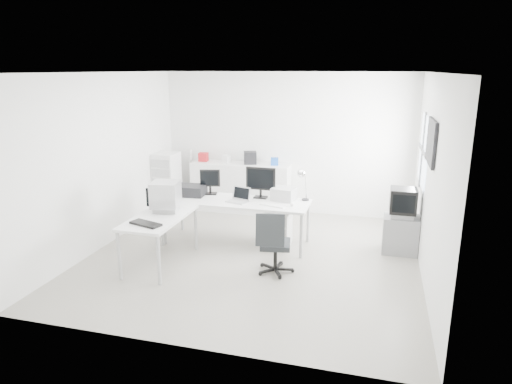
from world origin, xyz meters
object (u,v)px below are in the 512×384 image
(lcd_monitor_small, at_px, (210,182))
(tv_cabinet, at_px, (400,235))
(side_desk, at_px, (160,240))
(laser_printer, at_px, (284,194))
(laptop, at_px, (237,196))
(crt_tv, at_px, (403,203))
(inkjet_printer, at_px, (191,190))
(sideboard, at_px, (241,187))
(crt_monitor, at_px, (166,198))
(lcd_monitor_large, at_px, (261,183))
(drawer_pedestal, at_px, (278,229))
(filing_cabinet, at_px, (167,183))
(office_chair, at_px, (276,241))
(main_desk, at_px, (237,222))

(lcd_monitor_small, relative_size, tv_cabinet, 0.73)
(side_desk, relative_size, laser_printer, 3.86)
(lcd_monitor_small, bearing_deg, laptop, -43.79)
(side_desk, distance_m, crt_tv, 3.78)
(inkjet_printer, relative_size, sideboard, 0.24)
(crt_tv, relative_size, sideboard, 0.25)
(lcd_monitor_small, distance_m, laser_printer, 1.31)
(crt_monitor, xyz_separation_m, sideboard, (0.40, 2.59, -0.45))
(crt_monitor, distance_m, sideboard, 2.66)
(side_desk, height_order, crt_tv, crt_tv)
(crt_tv, bearing_deg, sideboard, 155.06)
(lcd_monitor_large, xyz_separation_m, tv_cabinet, (2.29, 0.05, -0.72))
(drawer_pedestal, xyz_separation_m, crt_monitor, (-1.55, -0.90, 0.66))
(lcd_monitor_large, bearing_deg, laser_printer, -3.14)
(lcd_monitor_large, relative_size, tv_cabinet, 0.88)
(inkjet_printer, bearing_deg, filing_cabinet, 128.13)
(lcd_monitor_large, distance_m, laptop, 0.49)
(lcd_monitor_large, xyz_separation_m, office_chair, (0.53, -1.20, -0.54))
(main_desk, height_order, office_chair, office_chair)
(tv_cabinet, bearing_deg, drawer_pedestal, -172.68)
(lcd_monitor_small, relative_size, office_chair, 0.46)
(laptop, bearing_deg, drawer_pedestal, 30.45)
(filing_cabinet, bearing_deg, crt_monitor, -64.34)
(crt_tv, relative_size, filing_cabinet, 0.41)
(laser_printer, bearing_deg, side_desk, -131.82)
(side_desk, distance_m, office_chair, 1.74)
(laser_printer, bearing_deg, lcd_monitor_small, -172.66)
(lcd_monitor_small, height_order, crt_monitor, lcd_monitor_small)
(inkjet_printer, relative_size, office_chair, 0.51)
(drawer_pedestal, bearing_deg, office_chair, -79.78)
(main_desk, distance_m, lcd_monitor_small, 0.84)
(inkjet_printer, relative_size, laser_printer, 1.33)
(side_desk, relative_size, crt_tv, 2.80)
(lcd_monitor_small, height_order, laser_printer, lcd_monitor_small)
(laser_printer, bearing_deg, crt_monitor, -137.57)
(tv_cabinet, bearing_deg, laser_printer, -177.61)
(lcd_monitor_large, height_order, tv_cabinet, lcd_monitor_large)
(lcd_monitor_small, bearing_deg, tv_cabinet, -12.66)
(drawer_pedestal, relative_size, tv_cabinet, 1.01)
(office_chair, relative_size, tv_cabinet, 1.59)
(laser_printer, xyz_separation_m, tv_cabinet, (1.89, 0.08, -0.56))
(crt_monitor, distance_m, crt_tv, 3.68)
(side_desk, height_order, tv_cabinet, side_desk)
(side_desk, distance_m, laptop, 1.43)
(inkjet_printer, height_order, crt_monitor, crt_monitor)
(side_desk, relative_size, crt_monitor, 3.40)
(drawer_pedestal, relative_size, laser_printer, 1.65)
(lcd_monitor_large, distance_m, laser_printer, 0.43)
(inkjet_printer, distance_m, filing_cabinet, 1.55)
(main_desk, relative_size, laptop, 7.20)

